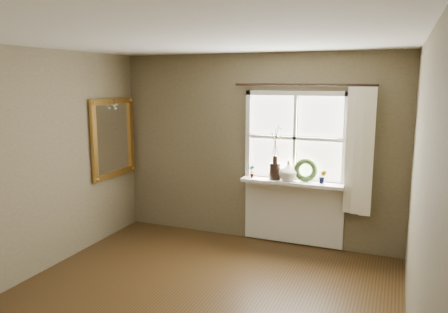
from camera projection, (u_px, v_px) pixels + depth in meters
ceiling at (178, 38)px, 3.76m from camera, size 4.50×4.50×0.00m
wall_back at (257, 148)px, 6.09m from camera, size 4.00×0.10×2.60m
wall_left at (13, 168)px, 4.74m from camera, size 0.10×4.50×2.60m
wall_right at (426, 209)px, 3.23m from camera, size 0.10×4.50×2.60m
window_frame at (295, 138)px, 5.79m from camera, size 1.36×0.06×1.24m
window_sill at (292, 182)px, 5.79m from camera, size 1.36×0.26×0.04m
window_apron at (293, 212)px, 5.97m from camera, size 1.36×0.04×0.88m
dark_jug at (275, 171)px, 5.85m from camera, size 0.18×0.18×0.23m
cream_vase at (288, 171)px, 5.78m from camera, size 0.34×0.34×0.26m
wreath at (306, 173)px, 5.74m from camera, size 0.34×0.22×0.32m
potted_plant_left at (252, 171)px, 5.98m from camera, size 0.10×0.08×0.17m
potted_plant_right at (323, 177)px, 5.62m from camera, size 0.10×0.08×0.18m
curtain at (360, 151)px, 5.41m from camera, size 0.36×0.12×1.59m
curtain_rod at (303, 85)px, 5.58m from camera, size 1.84×0.03×0.03m
gilt_mirror at (113, 138)px, 6.24m from camera, size 0.10×0.95×1.13m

